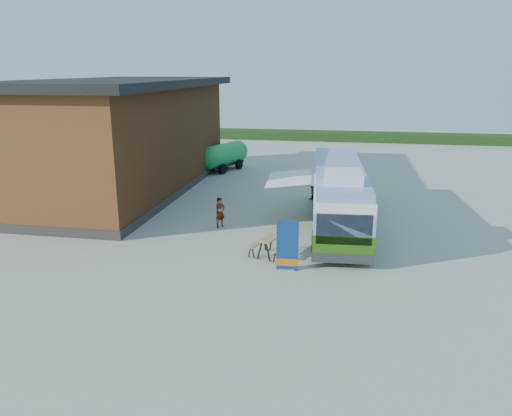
% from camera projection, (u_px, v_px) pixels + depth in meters
% --- Properties ---
extents(ground, '(100.00, 100.00, 0.00)m').
position_uv_depth(ground, '(250.00, 249.00, 23.35)').
color(ground, '#BCB7AD').
rests_on(ground, ground).
extents(barn, '(9.60, 21.20, 7.50)m').
position_uv_depth(barn, '(126.00, 139.00, 33.68)').
color(barn, brown).
rests_on(barn, ground).
extents(hedge, '(40.00, 3.00, 1.00)m').
position_uv_depth(hedge, '(380.00, 137.00, 57.82)').
color(hedge, '#264419').
rests_on(hedge, ground).
extents(bus, '(3.39, 12.45, 3.78)m').
position_uv_depth(bus, '(338.00, 194.00, 26.21)').
color(bus, '#3D7713').
rests_on(bus, ground).
extents(awning, '(2.73, 4.10, 0.50)m').
position_uv_depth(awning, '(294.00, 174.00, 26.39)').
color(awning, white).
rests_on(awning, ground).
extents(banner, '(0.94, 0.22, 2.16)m').
position_uv_depth(banner, '(287.00, 250.00, 20.69)').
color(banner, navy).
rests_on(banner, ground).
extents(picnic_table, '(1.88, 1.77, 0.87)m').
position_uv_depth(picnic_table, '(270.00, 242.00, 22.30)').
color(picnic_table, '#AE7E52').
rests_on(picnic_table, ground).
extents(person_a, '(0.67, 0.70, 1.61)m').
position_uv_depth(person_a, '(220.00, 212.00, 26.42)').
color(person_a, '#999999').
rests_on(person_a, ground).
extents(person_b, '(0.87, 1.04, 1.92)m').
position_uv_depth(person_b, '(311.00, 184.00, 32.13)').
color(person_b, '#999999').
rests_on(person_b, ground).
extents(slurry_tanker, '(3.23, 5.81, 2.26)m').
position_uv_depth(slurry_tanker, '(224.00, 155.00, 40.99)').
color(slurry_tanker, green).
rests_on(slurry_tanker, ground).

